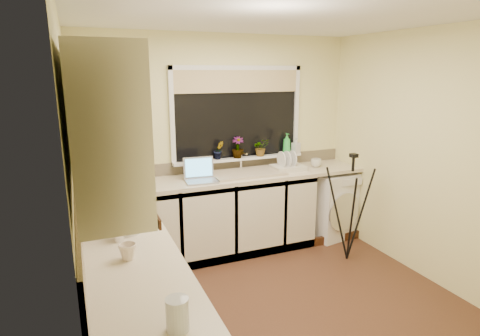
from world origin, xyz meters
name	(u,v)px	position (x,y,z in m)	size (l,w,h in m)	color
floor	(279,304)	(0.00, 0.00, 0.00)	(3.20, 3.20, 0.00)	#4F2F1F
ceiling	(287,15)	(0.00, 0.00, 2.45)	(3.20, 3.20, 0.00)	white
wall_back	(221,143)	(0.00, 1.50, 1.23)	(3.20, 3.20, 0.00)	#F3ECA2
wall_front	(428,241)	(0.00, -1.50, 1.23)	(3.20, 3.20, 0.00)	#F3ECA2
wall_left	(75,194)	(-1.60, 0.00, 1.23)	(3.00, 3.00, 0.00)	#F3ECA2
wall_right	(427,157)	(1.60, 0.00, 1.23)	(3.00, 3.00, 0.00)	#F3ECA2
base_cabinet_back	(204,219)	(-0.33, 1.20, 0.43)	(2.55, 0.60, 0.86)	silver
base_cabinet_left	(134,312)	(-1.30, -0.30, 0.43)	(0.54, 2.40, 0.86)	silver
worktop_back	(231,177)	(0.00, 1.20, 0.88)	(3.20, 0.60, 0.04)	beige
worktop_left	(129,251)	(-1.30, -0.30, 0.88)	(0.60, 2.40, 0.04)	beige
upper_cabinet	(96,115)	(-1.44, -0.45, 1.80)	(0.28, 1.90, 0.70)	silver
splashback_left	(79,223)	(-1.59, -0.30, 1.12)	(0.02, 2.40, 0.45)	beige
splashback_back	(222,164)	(0.00, 1.49, 0.97)	(3.20, 0.02, 0.14)	beige
window_glass	(237,114)	(0.20, 1.49, 1.55)	(1.50, 0.02, 1.00)	black
window_blind	(238,81)	(0.20, 1.46, 1.92)	(1.50, 0.02, 0.25)	tan
windowsill	(239,158)	(0.20, 1.43, 1.04)	(1.60, 0.14, 0.03)	white
sink	(247,173)	(0.20, 1.20, 0.91)	(0.82, 0.46, 0.03)	tan
faucet	(241,161)	(0.20, 1.38, 1.02)	(0.03, 0.03, 0.24)	silver
washing_machine	(330,203)	(1.33, 1.18, 0.41)	(0.58, 0.56, 0.82)	white
laptop	(200,175)	(-0.37, 1.13, 0.96)	(0.35, 0.30, 0.24)	gray
kettle	(128,218)	(-1.26, -0.03, 1.01)	(0.17, 0.17, 0.23)	silver
dish_rack	(288,168)	(0.73, 1.19, 0.93)	(0.37, 0.28, 0.06)	beige
tripod	(350,208)	(1.12, 0.50, 0.60)	(0.59, 0.59, 1.20)	black
glass_jug	(177,314)	(-1.21, -1.26, 0.98)	(0.11, 0.11, 0.16)	silver
steel_jar	(119,234)	(-1.35, -0.14, 0.95)	(0.07, 0.07, 0.10)	silver
microwave	(115,187)	(-1.29, 0.69, 1.05)	(0.55, 0.37, 0.31)	white
plant_b	(219,150)	(-0.06, 1.42, 1.16)	(0.12, 0.09, 0.21)	#999999
plant_c	(238,147)	(0.17, 1.41, 1.17)	(0.14, 0.14, 0.25)	#999999
plant_d	(261,147)	(0.47, 1.40, 1.15)	(0.19, 0.16, 0.21)	#999999
soap_bottle_green	(287,143)	(0.83, 1.43, 1.17)	(0.10, 0.10, 0.25)	green
soap_bottle_clear	(296,145)	(0.95, 1.40, 1.14)	(0.08, 0.09, 0.19)	#999999
cup_back	(316,163)	(1.12, 1.19, 0.95)	(0.13, 0.13, 0.10)	silver
cup_left	(128,252)	(-1.33, -0.45, 0.95)	(0.11, 0.11, 0.10)	beige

